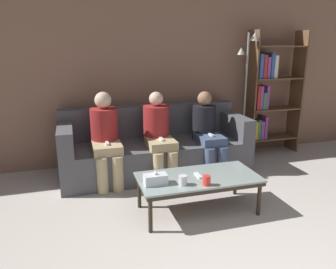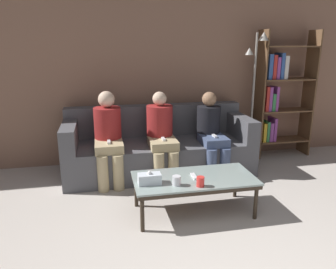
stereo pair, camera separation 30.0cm
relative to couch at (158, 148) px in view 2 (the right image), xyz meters
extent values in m
cube|color=#8C6651|center=(0.00, 0.52, 0.98)|extent=(12.00, 0.06, 2.60)
cube|color=#515156|center=(0.00, -0.06, -0.10)|extent=(2.45, 0.90, 0.44)
cube|color=#515156|center=(0.00, 0.29, 0.33)|extent=(2.45, 0.20, 0.43)
cube|color=#515156|center=(-1.14, -0.06, 0.27)|extent=(0.18, 0.90, 0.30)
cube|color=#515156|center=(1.14, -0.06, 0.27)|extent=(0.18, 0.90, 0.30)
cube|color=#8C9E99|center=(0.15, -1.22, 0.06)|extent=(1.23, 0.60, 0.02)
cube|color=#2D2319|center=(0.15, -1.22, 0.03)|extent=(1.20, 0.59, 0.04)
cylinder|color=#2D2319|center=(-0.42, -1.47, -0.15)|extent=(0.04, 0.04, 0.33)
cylinder|color=#2D2319|center=(0.71, -1.47, -0.15)|extent=(0.04, 0.04, 0.33)
cylinder|color=#2D2319|center=(-0.42, -0.97, -0.15)|extent=(0.04, 0.04, 0.33)
cylinder|color=#2D2319|center=(0.71, -0.97, -0.15)|extent=(0.04, 0.04, 0.33)
cylinder|color=red|center=(0.14, -1.44, 0.12)|extent=(0.07, 0.07, 0.10)
cylinder|color=silver|center=(-0.07, -1.37, 0.12)|extent=(0.08, 0.08, 0.09)
cube|color=silver|center=(-0.32, -1.28, 0.12)|extent=(0.22, 0.12, 0.10)
sphere|color=white|center=(-0.32, -1.28, 0.18)|extent=(0.04, 0.04, 0.04)
cube|color=white|center=(0.15, -1.22, 0.08)|extent=(0.04, 0.15, 0.02)
cube|color=brown|center=(1.58, 0.29, 0.63)|extent=(0.02, 0.32, 1.89)
cube|color=brown|center=(2.41, 0.29, 0.63)|extent=(0.02, 0.32, 1.89)
cube|color=brown|center=(2.00, 0.29, -0.08)|extent=(0.82, 0.32, 0.02)
cube|color=gold|center=(1.67, 0.29, 0.07)|extent=(0.05, 0.24, 0.29)
cube|color=#38844C|center=(1.72, 0.29, 0.08)|extent=(0.04, 0.24, 0.31)
cube|color=#8E4293|center=(1.78, 0.29, 0.07)|extent=(0.05, 0.24, 0.29)
cube|color=#8E4293|center=(1.84, 0.29, 0.11)|extent=(0.04, 0.24, 0.36)
cube|color=brown|center=(2.00, 0.29, 0.39)|extent=(0.82, 0.32, 0.02)
cube|color=red|center=(1.67, 0.29, 0.58)|extent=(0.04, 0.24, 0.37)
cube|color=#8E4293|center=(1.72, 0.29, 0.58)|extent=(0.05, 0.24, 0.36)
cube|color=#38844C|center=(1.77, 0.29, 0.53)|extent=(0.05, 0.24, 0.26)
cube|color=#8E4293|center=(1.82, 0.29, 0.58)|extent=(0.04, 0.24, 0.36)
cube|color=brown|center=(2.00, 0.29, 0.86)|extent=(0.82, 0.32, 0.02)
cube|color=#33569E|center=(1.67, 0.29, 1.05)|extent=(0.06, 0.24, 0.36)
cube|color=red|center=(1.74, 0.29, 1.04)|extent=(0.05, 0.24, 0.35)
cube|color=#8E4293|center=(1.80, 0.29, 1.03)|extent=(0.05, 0.24, 0.31)
cube|color=#33569E|center=(1.86, 0.29, 1.06)|extent=(0.05, 0.24, 0.37)
cube|color=silver|center=(1.92, 0.29, 1.04)|extent=(0.06, 0.24, 0.33)
cube|color=brown|center=(2.00, 0.29, 1.33)|extent=(0.82, 0.32, 0.02)
cylinder|color=gray|center=(1.41, 0.14, -0.31)|extent=(0.26, 0.26, 0.02)
cylinder|color=gray|center=(1.41, 0.14, 0.60)|extent=(0.03, 0.03, 1.84)
cone|color=gray|center=(1.51, 0.14, 1.47)|extent=(0.14, 0.14, 0.12)
cone|color=gray|center=(1.33, 0.18, 1.27)|extent=(0.12, 0.12, 0.10)
cylinder|color=tan|center=(-0.75, -0.52, -0.10)|extent=(0.13, 0.13, 0.44)
cylinder|color=tan|center=(-0.57, -0.52, -0.10)|extent=(0.13, 0.13, 0.44)
cube|color=tan|center=(-0.66, -0.31, 0.17)|extent=(0.34, 0.41, 0.10)
cylinder|color=maroon|center=(-0.66, -0.11, 0.36)|extent=(0.34, 0.34, 0.49)
sphere|color=beige|center=(-0.66, -0.11, 0.71)|extent=(0.20, 0.20, 0.20)
cube|color=white|center=(-0.66, -0.35, 0.24)|extent=(0.04, 0.12, 0.02)
cylinder|color=tan|center=(-0.09, -0.53, -0.10)|extent=(0.13, 0.13, 0.44)
cylinder|color=tan|center=(0.09, -0.53, -0.10)|extent=(0.13, 0.13, 0.44)
cube|color=tan|center=(0.00, -0.32, 0.17)|extent=(0.34, 0.43, 0.10)
cylinder|color=maroon|center=(0.00, -0.11, 0.36)|extent=(0.34, 0.34, 0.49)
sphere|color=beige|center=(0.00, -0.11, 0.70)|extent=(0.18, 0.18, 0.18)
cube|color=white|center=(0.00, -0.36, 0.24)|extent=(0.04, 0.12, 0.02)
cylinder|color=#47567A|center=(0.57, -0.53, -0.10)|extent=(0.13, 0.13, 0.44)
cylinder|color=#47567A|center=(0.75, -0.53, -0.10)|extent=(0.13, 0.13, 0.44)
cube|color=#47567A|center=(0.66, -0.32, 0.17)|extent=(0.31, 0.43, 0.10)
cylinder|color=black|center=(0.66, -0.11, 0.35)|extent=(0.31, 0.31, 0.46)
sphere|color=#997051|center=(0.66, -0.11, 0.67)|extent=(0.19, 0.19, 0.19)
cube|color=white|center=(0.66, -0.36, 0.24)|extent=(0.04, 0.12, 0.02)
camera|label=1|loc=(-1.03, -4.09, 1.37)|focal=35.00mm
camera|label=2|loc=(-0.73, -4.17, 1.37)|focal=35.00mm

